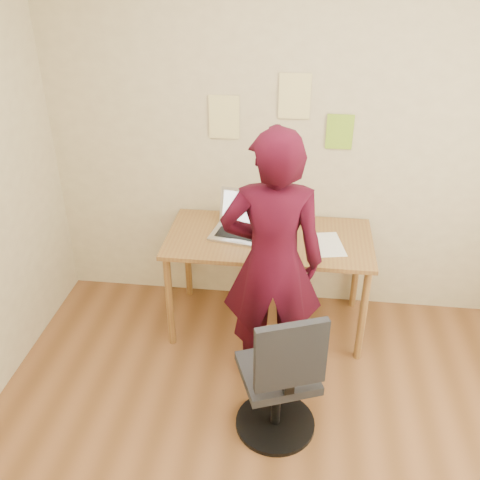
# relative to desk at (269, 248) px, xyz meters

# --- Properties ---
(room) EXTENTS (3.58, 3.58, 2.78)m
(room) POSITION_rel_desk_xyz_m (0.13, -1.38, 0.70)
(room) COLOR brown
(room) RESTS_ON ground
(desk) EXTENTS (1.40, 0.70, 0.74)m
(desk) POSITION_rel_desk_xyz_m (0.00, 0.00, 0.00)
(desk) COLOR olive
(desk) RESTS_ON ground
(laptop) EXTENTS (0.42, 0.39, 0.26)m
(laptop) POSITION_rel_desk_xyz_m (-0.20, 0.05, 0.14)
(laptop) COLOR silver
(laptop) RESTS_ON desk
(paper_sheet) EXTENTS (0.29, 0.36, 0.00)m
(paper_sheet) POSITION_rel_desk_xyz_m (0.38, -0.06, 0.09)
(paper_sheet) COLOR white
(paper_sheet) RESTS_ON desk
(phone) EXTENTS (0.06, 0.12, 0.01)m
(phone) POSITION_rel_desk_xyz_m (0.31, -0.21, 0.09)
(phone) COLOR black
(phone) RESTS_ON desk
(wall_note_left) EXTENTS (0.21, 0.00, 0.30)m
(wall_note_left) POSITION_rel_desk_xyz_m (-0.35, 0.36, 0.80)
(wall_note_left) COLOR #F5E592
(wall_note_left) RESTS_ON room
(wall_note_mid) EXTENTS (0.21, 0.00, 0.30)m
(wall_note_mid) POSITION_rel_desk_xyz_m (0.12, 0.36, 0.96)
(wall_note_mid) COLOR #F5E592
(wall_note_mid) RESTS_ON room
(wall_note_right) EXTENTS (0.18, 0.00, 0.24)m
(wall_note_right) POSITION_rel_desk_xyz_m (0.43, 0.36, 0.73)
(wall_note_right) COLOR #8DC32C
(wall_note_right) RESTS_ON room
(office_chair) EXTENTS (0.51, 0.52, 0.90)m
(office_chair) POSITION_rel_desk_xyz_m (0.15, -1.01, -0.27)
(office_chair) COLOR black
(office_chair) RESTS_ON ground
(person) EXTENTS (0.64, 0.44, 1.69)m
(person) POSITION_rel_desk_xyz_m (0.05, -0.50, 0.19)
(person) COLOR #370715
(person) RESTS_ON ground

